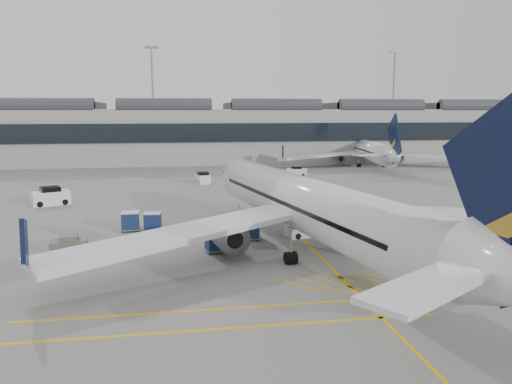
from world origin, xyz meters
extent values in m
plane|color=gray|center=(0.00, 0.00, 0.00)|extent=(220.00, 220.00, 0.00)
cube|color=#9E9E99|center=(0.00, 72.00, 5.50)|extent=(200.00, 20.00, 11.00)
cube|color=black|center=(0.00, 61.80, 6.50)|extent=(200.00, 0.50, 3.60)
cube|color=#38383D|center=(0.00, 72.00, 11.70)|extent=(200.00, 18.00, 1.40)
cylinder|color=slate|center=(-5.00, 86.00, 12.50)|extent=(0.44, 0.44, 25.00)
cube|color=slate|center=(-5.00, 86.00, 25.20)|extent=(3.00, 0.60, 0.50)
cylinder|color=slate|center=(55.00, 86.00, 12.50)|extent=(0.44, 0.44, 25.00)
cube|color=slate|center=(55.00, 86.00, 25.20)|extent=(3.00, 0.60, 0.50)
cube|color=gold|center=(10.00, 10.00, 0.01)|extent=(0.25, 60.00, 0.01)
cylinder|color=silver|center=(9.71, 0.51, 3.48)|extent=(10.26, 33.33, 4.15)
cone|color=silver|center=(6.20, 18.96, 3.48)|extent=(4.90, 5.12, 4.15)
cube|color=silver|center=(-0.29, -3.07, 2.49)|extent=(18.37, 12.52, 0.39)
cube|color=silver|center=(20.32, 0.84, 2.49)|extent=(19.13, 6.31, 0.39)
cylinder|color=slate|center=(3.31, -0.14, 1.71)|extent=(3.02, 4.34, 2.32)
cylinder|color=slate|center=(15.90, 2.25, 1.71)|extent=(3.02, 4.34, 2.32)
cylinder|color=black|center=(7.34, 12.99, 0.35)|extent=(0.44, 0.75, 0.71)
cylinder|color=black|center=(7.51, -2.71, 0.44)|extent=(0.92, 1.01, 0.88)
cylinder|color=black|center=(12.93, -1.68, 0.44)|extent=(0.92, 1.01, 0.88)
cylinder|color=silver|center=(37.18, 57.01, 3.07)|extent=(7.67, 29.47, 3.67)
cone|color=silver|center=(39.47, 73.42, 3.07)|extent=(4.17, 4.37, 3.67)
cone|color=silver|center=(34.84, 40.20, 3.46)|extent=(4.28, 5.14, 3.67)
cube|color=silver|center=(27.81, 56.84, 2.19)|extent=(16.93, 6.35, 0.34)
cube|color=silver|center=(46.15, 54.28, 2.19)|extent=(16.44, 10.40, 0.34)
cylinder|color=slate|center=(31.65, 58.27, 1.51)|extent=(2.51, 3.76, 2.05)
cylinder|color=slate|center=(42.85, 56.71, 1.51)|extent=(2.51, 3.76, 2.05)
cube|color=black|center=(34.92, 40.78, 6.19)|extent=(1.31, 7.39, 8.16)
cylinder|color=black|center=(38.73, 68.11, 0.31)|extent=(0.36, 0.66, 0.62)
cylinder|color=black|center=(34.43, 54.93, 0.39)|extent=(0.78, 0.87, 0.78)
cylinder|color=black|center=(39.26, 54.26, 0.39)|extent=(0.78, 0.87, 0.78)
cube|color=silver|center=(11.13, 4.95, 0.40)|extent=(4.58, 2.44, 0.80)
cube|color=black|center=(12.26, 5.15, 1.32)|extent=(4.04, 1.91, 1.69)
cube|color=silver|center=(9.89, 4.74, 1.20)|extent=(1.27, 1.64, 1.03)
cylinder|color=black|center=(9.69, 3.89, 0.25)|extent=(0.53, 0.29, 0.50)
cylinder|color=black|center=(9.41, 5.47, 0.25)|extent=(0.53, 0.29, 0.50)
cylinder|color=black|center=(12.85, 4.44, 0.25)|extent=(0.53, 0.29, 0.50)
cylinder|color=black|center=(12.57, 6.02, 0.25)|extent=(0.53, 0.29, 0.50)
cube|color=gray|center=(2.63, 1.21, 0.17)|extent=(1.91, 1.69, 0.12)
cube|color=navy|center=(2.63, 1.21, 0.95)|extent=(1.75, 1.61, 1.41)
cube|color=silver|center=(2.63, 1.21, 1.69)|extent=(1.81, 1.66, 0.10)
cylinder|color=black|center=(2.08, 0.54, 0.11)|extent=(0.23, 0.14, 0.21)
cylinder|color=black|center=(1.85, 1.58, 0.11)|extent=(0.23, 0.14, 0.21)
cylinder|color=black|center=(3.41, 0.83, 0.11)|extent=(0.23, 0.14, 0.21)
cylinder|color=black|center=(3.18, 1.88, 0.11)|extent=(0.23, 0.14, 0.21)
cube|color=gray|center=(5.65, 4.46, 0.19)|extent=(2.12, 1.88, 0.13)
cube|color=navy|center=(5.65, 4.46, 1.05)|extent=(1.95, 1.79, 1.56)
cube|color=silver|center=(5.65, 4.46, 1.87)|extent=(2.02, 1.86, 0.11)
cylinder|color=black|center=(4.78, 4.06, 0.12)|extent=(0.25, 0.16, 0.24)
cylinder|color=black|center=(5.05, 5.21, 0.12)|extent=(0.25, 0.16, 0.24)
cylinder|color=black|center=(6.24, 3.71, 0.12)|extent=(0.25, 0.16, 0.24)
cylinder|color=black|center=(6.51, 4.86, 0.12)|extent=(0.25, 0.16, 0.24)
cube|color=gray|center=(-2.43, 9.02, 0.17)|extent=(1.70, 1.46, 0.11)
cube|color=navy|center=(-2.43, 9.02, 0.90)|extent=(1.56, 1.40, 1.33)
cube|color=silver|center=(-2.43, 9.02, 1.60)|extent=(1.61, 1.45, 0.09)
cylinder|color=black|center=(-3.13, 8.59, 0.10)|extent=(0.21, 0.11, 0.20)
cylinder|color=black|center=(-3.02, 9.60, 0.10)|extent=(0.21, 0.11, 0.20)
cylinder|color=black|center=(-1.85, 8.44, 0.10)|extent=(0.21, 0.11, 0.20)
cylinder|color=black|center=(-1.74, 9.45, 0.10)|extent=(0.21, 0.11, 0.20)
cube|color=gray|center=(-4.39, 9.17, 0.18)|extent=(1.70, 1.42, 0.12)
cube|color=navy|center=(-4.39, 9.17, 0.95)|extent=(1.55, 1.37, 1.41)
cube|color=silver|center=(-4.39, 9.17, 1.69)|extent=(1.60, 1.42, 0.10)
cylinder|color=black|center=(-5.05, 8.61, 0.11)|extent=(0.22, 0.10, 0.21)
cylinder|color=black|center=(-5.09, 9.68, 0.11)|extent=(0.22, 0.10, 0.21)
cylinder|color=black|center=(-3.69, 8.66, 0.11)|extent=(0.22, 0.10, 0.21)
cylinder|color=black|center=(-3.73, 9.73, 0.11)|extent=(0.22, 0.10, 0.21)
imported|color=#DE5C0B|center=(2.46, 6.42, 0.84)|extent=(0.73, 0.61, 1.69)
imported|color=#FF590D|center=(2.63, 5.82, 0.85)|extent=(0.83, 0.65, 1.69)
cube|color=#57594C|center=(-8.30, 2.35, 0.57)|extent=(2.72, 1.77, 1.04)
cube|color=#57594C|center=(-8.30, 2.35, 1.20)|extent=(1.35, 1.35, 0.52)
cylinder|color=black|center=(-9.17, 1.59, 0.29)|extent=(0.60, 0.31, 0.58)
cylinder|color=black|center=(-9.29, 2.94, 0.29)|extent=(0.60, 0.31, 0.58)
cylinder|color=black|center=(-7.31, 1.75, 0.29)|extent=(0.60, 0.31, 0.58)
cylinder|color=black|center=(-7.42, 3.10, 0.29)|extent=(0.60, 0.31, 0.58)
cone|color=#F24C0A|center=(6.63, 18.31, 0.28)|extent=(0.41, 0.41, 0.57)
cone|color=#F24C0A|center=(16.39, 3.08, 0.26)|extent=(0.38, 0.38, 0.53)
cube|color=white|center=(-14.46, 23.58, 0.79)|extent=(4.53, 3.51, 1.58)
cube|color=black|center=(-14.46, 23.58, 1.75)|extent=(2.64, 2.58, 0.68)
cylinder|color=black|center=(-15.33, 22.21, 0.34)|extent=(0.72, 0.50, 0.68)
cylinder|color=black|center=(-16.06, 23.85, 0.34)|extent=(0.72, 0.50, 0.68)
cylinder|color=black|center=(-12.86, 23.31, 0.34)|extent=(0.72, 0.50, 0.68)
cylinder|color=black|center=(-13.59, 24.96, 0.34)|extent=(0.72, 0.50, 0.68)
cube|color=white|center=(3.72, 38.17, 0.64)|extent=(2.17, 3.53, 1.29)
cube|color=black|center=(3.72, 38.17, 1.42)|extent=(1.81, 1.89, 0.55)
cylinder|color=black|center=(4.62, 37.20, 0.28)|extent=(0.29, 0.58, 0.55)
cylinder|color=black|center=(3.17, 36.96, 0.28)|extent=(0.29, 0.58, 0.55)
cylinder|color=black|center=(4.27, 39.37, 0.28)|extent=(0.29, 0.58, 0.55)
cylinder|color=black|center=(2.81, 39.14, 0.28)|extent=(0.29, 0.58, 0.55)
cube|color=white|center=(19.44, 43.71, 0.65)|extent=(3.68, 2.62, 1.29)
cube|color=black|center=(19.44, 43.71, 1.43)|extent=(2.07, 2.01, 0.55)
cylinder|color=black|center=(18.16, 43.36, 0.28)|extent=(0.59, 0.37, 0.55)
cylinder|color=black|center=(18.62, 44.76, 0.28)|extent=(0.59, 0.37, 0.55)
cylinder|color=black|center=(20.26, 42.66, 0.28)|extent=(0.59, 0.37, 0.55)
cylinder|color=black|center=(20.72, 44.07, 0.28)|extent=(0.59, 0.37, 0.55)
camera|label=1|loc=(-0.35, -35.58, 10.58)|focal=35.00mm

